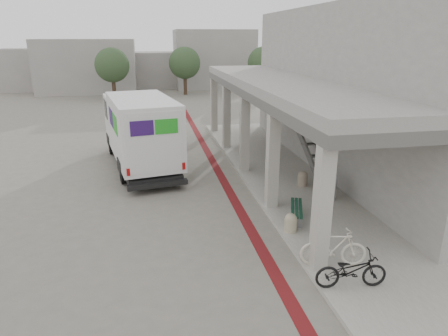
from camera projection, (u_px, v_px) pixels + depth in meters
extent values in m
plane|color=#686359|center=(214.00, 219.00, 13.12)|extent=(120.00, 120.00, 0.00)
cube|color=maroon|center=(231.00, 195.00, 15.16)|extent=(0.35, 40.00, 0.01)
cube|color=gray|center=(328.00, 208.00, 13.82)|extent=(4.40, 28.00, 0.12)
cube|color=gray|center=(361.00, 90.00, 17.54)|extent=(4.30, 17.00, 7.00)
cube|color=#585652|center=(280.00, 92.00, 16.87)|extent=(3.40, 16.90, 0.35)
cube|color=gray|center=(280.00, 83.00, 16.76)|extent=(3.40, 16.90, 0.35)
cube|color=gray|center=(88.00, 66.00, 42.56)|extent=(10.00, 6.00, 5.50)
cube|color=gray|center=(154.00, 69.00, 47.77)|extent=(8.00, 6.00, 4.00)
cube|color=gray|center=(214.00, 59.00, 46.76)|extent=(9.00, 6.00, 6.50)
cube|color=gray|center=(36.00, 70.00, 44.44)|extent=(7.00, 5.00, 4.50)
cylinder|color=#38281C|center=(114.00, 87.00, 37.98)|extent=(0.36, 0.36, 2.40)
sphere|color=#2C4126|center=(112.00, 65.00, 37.35)|extent=(3.20, 3.20, 3.20)
cylinder|color=#38281C|center=(185.00, 83.00, 41.09)|extent=(0.36, 0.36, 2.40)
sphere|color=#2C4126|center=(185.00, 63.00, 40.47)|extent=(3.20, 3.20, 3.20)
cylinder|color=#38281C|center=(263.00, 82.00, 41.58)|extent=(0.36, 0.36, 2.40)
sphere|color=#2C4126|center=(263.00, 63.00, 40.96)|extent=(3.20, 3.20, 3.20)
cube|color=black|center=(142.00, 158.00, 18.40)|extent=(3.31, 7.31, 0.30)
cube|color=silver|center=(143.00, 129.00, 17.11)|extent=(3.29, 5.57, 2.62)
cube|color=silver|center=(131.00, 118.00, 20.24)|extent=(2.71, 2.30, 2.32)
cube|color=silver|center=(129.00, 130.00, 21.44)|extent=(2.29, 0.98, 0.81)
cube|color=black|center=(128.00, 104.00, 20.78)|extent=(2.27, 0.87, 1.06)
cube|color=black|center=(158.00, 185.00, 15.20)|extent=(2.32, 0.65, 0.18)
cube|color=#2D1254|center=(111.00, 117.00, 17.18)|extent=(0.26, 1.39, 0.76)
cube|color=#209721|center=(115.00, 124.00, 15.84)|extent=(0.26, 1.39, 0.76)
cube|color=#2D1254|center=(142.00, 128.00, 14.41)|extent=(0.85, 0.18, 0.55)
cube|color=#209721|center=(167.00, 126.00, 14.72)|extent=(0.85, 0.18, 0.55)
cylinder|color=black|center=(112.00, 145.00, 20.35)|extent=(0.43, 0.94, 0.91)
cylinder|color=black|center=(153.00, 142.00, 21.06)|extent=(0.43, 0.94, 0.91)
cylinder|color=black|center=(124.00, 173.00, 16.24)|extent=(0.43, 0.94, 0.91)
cylinder|color=black|center=(175.00, 167.00, 16.95)|extent=(0.43, 0.94, 0.91)
cube|color=gray|center=(297.00, 222.00, 12.26)|extent=(0.35, 0.18, 0.34)
cube|color=gray|center=(296.00, 205.00, 13.52)|extent=(0.35, 0.18, 0.34)
cube|color=#123827|center=(293.00, 208.00, 12.85)|extent=(0.64, 1.56, 0.04)
cube|color=#123827|center=(297.00, 208.00, 12.83)|extent=(0.64, 1.56, 0.04)
cube|color=#123827|center=(301.00, 208.00, 12.81)|extent=(0.64, 1.56, 0.04)
cylinder|color=tan|center=(290.00, 225.00, 12.02)|extent=(0.38, 0.38, 0.38)
sphere|color=tan|center=(291.00, 220.00, 11.96)|extent=(0.38, 0.38, 0.38)
cylinder|color=gray|center=(302.00, 181.00, 15.72)|extent=(0.40, 0.40, 0.40)
sphere|color=gray|center=(303.00, 176.00, 15.65)|extent=(0.40, 0.40, 0.40)
cube|color=gray|center=(328.00, 186.00, 14.41)|extent=(0.42, 0.56, 0.93)
imported|color=black|center=(351.00, 270.00, 9.25)|extent=(1.74, 0.78, 0.89)
imported|color=beige|center=(333.00, 248.00, 10.11)|extent=(1.76, 0.81, 1.02)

